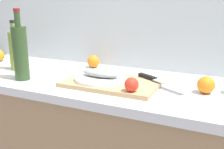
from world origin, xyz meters
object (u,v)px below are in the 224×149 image
Objects in this scene: white_plate at (101,78)px; fish_fillet at (101,73)px; wine_bottle at (20,52)px; orange_0 at (206,85)px; chef_knife at (155,79)px; cutting_board at (112,83)px; olive_oil_bottle at (15,50)px; pepper_mill at (19,51)px.

fish_fillet is at bearing 0.00° from white_plate.
wine_bottle reaches higher than orange_0.
chef_knife is at bearing 19.78° from white_plate.
wine_bottle is at bearing -169.31° from orange_0.
fish_fillet reaches higher than cutting_board.
white_plate is at bearing -4.08° from olive_oil_bottle.
cutting_board is 0.06m from white_plate.
olive_oil_bottle is 0.23m from wine_bottle.
cutting_board is 1.67× the size of chef_knife.
cutting_board is 0.07m from fish_fillet.
olive_oil_bottle is 1.96× the size of pepper_mill.
olive_oil_bottle reaches higher than cutting_board.
fish_fillet is 0.66× the size of olive_oil_bottle.
pepper_mill is (-1.18, 0.14, 0.04)m from orange_0.
cutting_board is 0.48m from wine_bottle.
pepper_mill is at bearing 135.35° from wine_bottle.
white_plate is 3.32× the size of orange_0.
wine_bottle is (-0.40, -0.10, 0.11)m from white_plate.
wine_bottle is 2.43× the size of pepper_mill.
orange_0 is at bearing 1.24° from olive_oil_bottle.
pepper_mill is at bearing 163.91° from white_plate.
cutting_board is 1.55× the size of olive_oil_bottle.
olive_oil_bottle is at bearing 175.92° from fish_fillet.
white_plate is 0.58m from olive_oil_bottle.
orange_0 reaches higher than fish_fillet.
cutting_board is at bearing 10.74° from white_plate.
chef_knife is 0.23m from orange_0.
wine_bottle is (-0.45, -0.11, 0.13)m from cutting_board.
white_plate is 0.42m from wine_bottle.
cutting_board is 0.64m from olive_oil_bottle.
olive_oil_bottle is at bearing 141.44° from wine_bottle.
fish_fillet is 0.73m from pepper_mill.
wine_bottle is at bearing -44.65° from pepper_mill.
orange_0 is at bearing 7.23° from cutting_board.
olive_oil_bottle is 3.79× the size of orange_0.
wine_bottle reaches higher than white_plate.
wine_bottle is 0.44m from pepper_mill.
white_plate is 0.26m from chef_knife.
fish_fillet is 0.58m from olive_oil_bottle.
chef_knife is 0.93× the size of olive_oil_bottle.
cutting_board is 5.88× the size of orange_0.
white_plate is at bearing -172.36° from orange_0.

